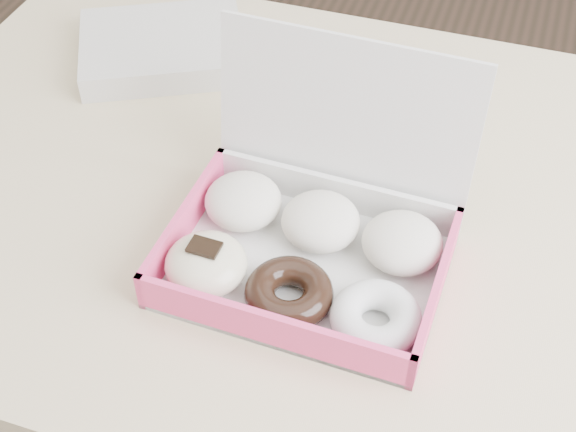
% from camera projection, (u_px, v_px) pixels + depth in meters
% --- Properties ---
extents(table, '(1.20, 0.80, 0.75)m').
position_uv_depth(table, '(332.00, 237.00, 1.03)').
color(table, '#CEB988').
rests_on(table, ground).
extents(donut_box, '(0.31, 0.26, 0.22)m').
position_uv_depth(donut_box, '(308.00, 239.00, 0.88)').
color(donut_box, silver).
rests_on(donut_box, table).
extents(newspapers, '(0.29, 0.27, 0.04)m').
position_uv_depth(newspapers, '(163.00, 47.00, 1.17)').
color(newspapers, silver).
rests_on(newspapers, table).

